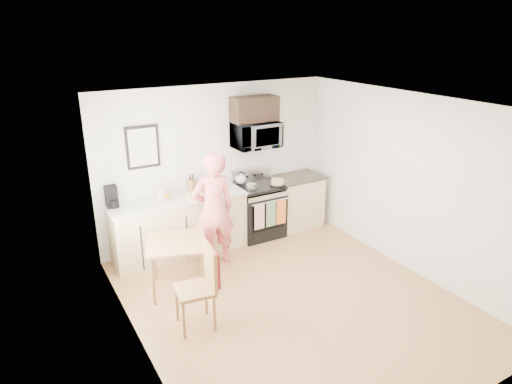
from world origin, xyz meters
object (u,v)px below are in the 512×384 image
person (213,210)px  dining_table (177,247)px  range (259,212)px  cake (277,182)px  chair (206,275)px  microwave (256,135)px

person → dining_table: (-0.75, -0.42, -0.23)m
range → cake: size_ratio=4.34×
range → person: person is taller
range → person: bearing=-153.8°
person → chair: 1.52m
dining_table → chair: size_ratio=0.84×
dining_table → chair: 0.91m
microwave → chair: (-1.81, -1.97, -1.09)m
microwave → dining_table: microwave is taller
range → person: 1.30m
range → chair: (-1.81, -1.86, 0.23)m
microwave → chair: size_ratio=0.73×
microwave → cake: 0.88m
person → range: bearing=-149.0°
range → cake: 0.62m
cake → dining_table: bearing=-159.0°
range → cake: range is taller
chair → range: bearing=54.0°
range → dining_table: bearing=-152.5°
microwave → range: bearing=-89.9°
person → chair: size_ratio=1.70×
range → cake: bearing=-27.1°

